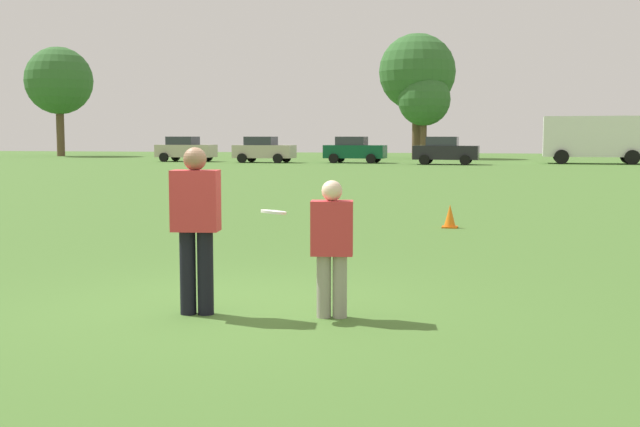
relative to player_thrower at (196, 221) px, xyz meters
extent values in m
plane|color=#47702D|center=(0.25, 0.39, -1.00)|extent=(159.00, 159.00, 0.00)
cylinder|color=black|center=(-0.09, -0.01, -0.55)|extent=(0.17, 0.17, 0.89)
cylinder|color=black|center=(0.09, 0.01, -0.55)|extent=(0.17, 0.17, 0.89)
cube|color=red|center=(0.00, 0.00, 0.21)|extent=(0.53, 0.35, 0.64)
sphere|color=#8C664C|center=(0.00, 0.00, 0.65)|extent=(0.24, 0.24, 0.24)
cylinder|color=gray|center=(1.51, 0.18, -0.67)|extent=(0.15, 0.15, 0.66)
cylinder|color=gray|center=(1.34, 0.16, -0.67)|extent=(0.15, 0.15, 0.66)
cube|color=red|center=(1.43, 0.17, -0.06)|extent=(0.47, 0.32, 0.57)
sphere|color=beige|center=(1.43, 0.17, 0.33)|extent=(0.22, 0.22, 0.22)
cylinder|color=white|center=(0.82, 0.11, 0.10)|extent=(0.27, 0.27, 0.06)
cube|color=#D8590C|center=(2.08, 8.70, -0.98)|extent=(0.32, 0.32, 0.03)
cone|color=orange|center=(2.08, 8.70, -0.74)|extent=(0.24, 0.24, 0.45)
cube|color=#B7AD99|center=(-19.48, 46.99, -0.22)|extent=(4.25, 1.92, 0.90)
cube|color=#2D333D|center=(-19.73, 47.00, 0.50)|extent=(2.05, 1.70, 0.64)
cylinder|color=black|center=(-18.15, 47.95, -0.67)|extent=(0.67, 0.24, 0.66)
cylinder|color=black|center=(-18.21, 45.95, -0.67)|extent=(0.67, 0.24, 0.66)
cylinder|color=black|center=(-20.75, 48.03, -0.67)|extent=(0.67, 0.24, 0.66)
cylinder|color=black|center=(-20.81, 46.03, -0.67)|extent=(0.67, 0.24, 0.66)
cube|color=#B7AD99|center=(-13.27, 46.11, -0.22)|extent=(4.25, 1.92, 0.90)
cube|color=#2D333D|center=(-13.52, 46.12, 0.50)|extent=(2.05, 1.70, 0.64)
cylinder|color=black|center=(-11.94, 47.07, -0.67)|extent=(0.67, 0.24, 0.66)
cylinder|color=black|center=(-12.00, 45.08, -0.67)|extent=(0.67, 0.24, 0.66)
cylinder|color=black|center=(-14.54, 47.15, -0.67)|extent=(0.67, 0.24, 0.66)
cylinder|color=black|center=(-14.60, 45.15, -0.67)|extent=(0.67, 0.24, 0.66)
cube|color=#0C4C2D|center=(-6.94, 46.96, -0.22)|extent=(4.25, 1.92, 0.90)
cube|color=#2D333D|center=(-7.19, 46.96, 0.50)|extent=(2.05, 1.70, 0.64)
cylinder|color=black|center=(-5.61, 47.92, -0.67)|extent=(0.67, 0.24, 0.66)
cylinder|color=black|center=(-5.67, 45.92, -0.67)|extent=(0.67, 0.24, 0.66)
cylinder|color=black|center=(-8.22, 47.99, -0.67)|extent=(0.67, 0.24, 0.66)
cylinder|color=black|center=(-8.28, 46.00, -0.67)|extent=(0.67, 0.24, 0.66)
cube|color=black|center=(-0.57, 45.23, -0.22)|extent=(4.25, 1.92, 0.90)
cube|color=#2D333D|center=(-0.82, 45.24, 0.50)|extent=(2.05, 1.70, 0.64)
cylinder|color=black|center=(0.76, 46.19, -0.67)|extent=(0.67, 0.24, 0.66)
cylinder|color=black|center=(0.70, 44.19, -0.67)|extent=(0.67, 0.24, 0.66)
cylinder|color=black|center=(-1.84, 46.27, -0.67)|extent=(0.67, 0.24, 0.66)
cylinder|color=black|center=(-1.90, 44.27, -0.67)|extent=(0.67, 0.24, 0.66)
cube|color=white|center=(9.11, 48.95, 0.83)|extent=(6.87, 2.70, 2.70)
cylinder|color=black|center=(11.36, 50.25, -0.52)|extent=(0.97, 0.31, 0.96)
cylinder|color=black|center=(11.28, 47.51, -0.52)|extent=(0.97, 0.31, 0.96)
cylinder|color=black|center=(6.95, 50.39, -0.52)|extent=(0.97, 0.31, 0.96)
cylinder|color=black|center=(6.86, 47.65, -0.52)|extent=(0.97, 0.31, 0.96)
cylinder|color=brown|center=(-36.78, 59.02, 1.15)|extent=(0.72, 0.72, 4.30)
sphere|color=#33662D|center=(-36.78, 59.02, 5.91)|extent=(6.14, 6.14, 6.14)
cylinder|color=brown|center=(-4.01, 59.13, 1.22)|extent=(0.74, 0.74, 4.43)
sphere|color=#33662D|center=(-4.01, 59.13, 6.12)|extent=(6.33, 6.33, 6.33)
cylinder|color=brown|center=(-3.29, 57.82, 0.50)|extent=(0.50, 0.50, 2.99)
sphere|color=#33662D|center=(-3.29, 57.82, 3.81)|extent=(4.28, 4.28, 4.28)
camera|label=1|loc=(3.14, -7.86, 0.89)|focal=44.98mm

